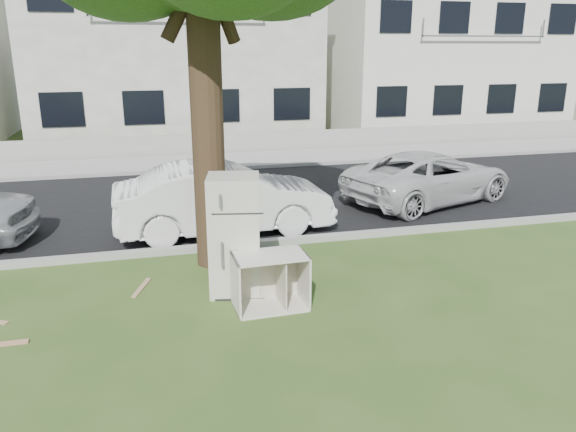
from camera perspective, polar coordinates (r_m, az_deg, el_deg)
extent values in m
plane|color=#304E1B|center=(8.51, -3.40, -8.84)|extent=(120.00, 120.00, 0.00)
cube|color=black|center=(14.11, -8.11, 1.52)|extent=(120.00, 7.00, 0.01)
cube|color=gray|center=(10.74, -5.92, -3.33)|extent=(120.00, 0.18, 0.12)
cube|color=gray|center=(17.54, -9.45, 4.45)|extent=(120.00, 0.18, 0.12)
cube|color=gray|center=(18.96, -9.86, 5.36)|extent=(120.00, 2.80, 0.01)
cube|color=gray|center=(20.47, -10.29, 7.15)|extent=(120.00, 0.15, 0.70)
cylinder|color=black|center=(9.46, -8.23, 10.07)|extent=(0.54, 0.54, 5.20)
cube|color=silver|center=(25.09, -11.61, 16.28)|extent=(11.00, 8.00, 7.20)
cube|color=white|center=(28.42, 14.33, 15.52)|extent=(10.00, 8.00, 6.60)
cube|color=#BAB7A8|center=(8.59, -5.46, -1.95)|extent=(0.89, 0.85, 1.86)
cube|color=white|center=(8.22, -1.83, -6.64)|extent=(1.07, 0.69, 0.82)
cube|color=tan|center=(9.29, -14.66, -7.04)|extent=(0.32, 0.72, 0.02)
imported|color=white|center=(11.50, -6.53, 1.77)|extent=(4.43, 1.67, 1.44)
imported|color=silver|center=(14.23, 14.19, 3.88)|extent=(4.93, 3.47, 1.25)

